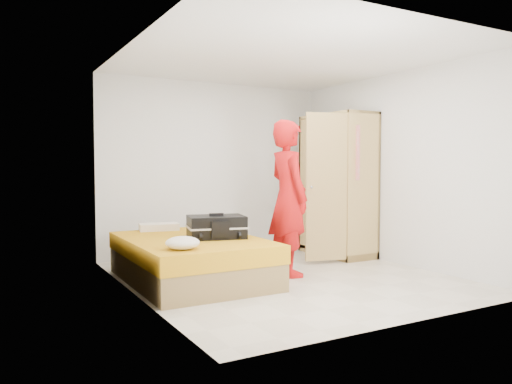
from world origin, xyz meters
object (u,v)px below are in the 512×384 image
suitcase (216,227)px  round_cushion (183,243)px  wardrobe (336,189)px  person (288,198)px  bed (192,259)px

suitcase → round_cushion: size_ratio=2.19×
wardrobe → person: bearing=-150.3°
bed → round_cushion: (-0.37, -0.69, 0.31)m
round_cushion → person: bearing=15.4°
bed → wardrobe: size_ratio=0.96×
bed → person: 1.38m
bed → wardrobe: wardrobe is taller
wardrobe → suitcase: bearing=-164.6°
person → round_cushion: person is taller
bed → person: size_ratio=1.07×
bed → suitcase: 0.47m
wardrobe → person: (-1.34, -0.77, -0.05)m
bed → suitcase: size_ratio=2.67×
wardrobe → round_cushion: (-2.87, -1.19, -0.43)m
wardrobe → bed: bearing=-168.8°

